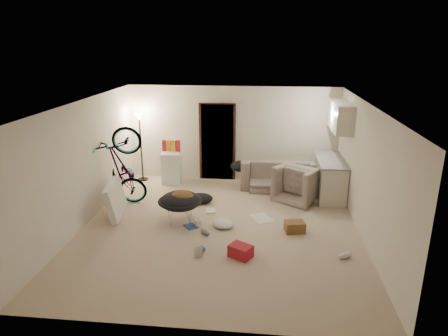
# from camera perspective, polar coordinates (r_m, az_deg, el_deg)

# --- Properties ---
(floor) EXTENTS (5.50, 6.00, 0.02)m
(floor) POSITION_cam_1_polar(r_m,az_deg,el_deg) (8.17, -0.61, -8.53)
(floor) COLOR #C0AD93
(floor) RESTS_ON ground
(ceiling) EXTENTS (5.50, 6.00, 0.02)m
(ceiling) POSITION_cam_1_polar(r_m,az_deg,el_deg) (7.40, -0.67, 9.23)
(ceiling) COLOR white
(ceiling) RESTS_ON wall_back
(wall_back) EXTENTS (5.50, 0.02, 2.50)m
(wall_back) POSITION_cam_1_polar(r_m,az_deg,el_deg) (10.58, 1.24, 4.90)
(wall_back) COLOR silver
(wall_back) RESTS_ON floor
(wall_front) EXTENTS (5.50, 0.02, 2.50)m
(wall_front) POSITION_cam_1_polar(r_m,az_deg,el_deg) (4.95, -4.72, -10.82)
(wall_front) COLOR silver
(wall_front) RESTS_ON floor
(wall_left) EXTENTS (0.02, 6.00, 2.50)m
(wall_left) POSITION_cam_1_polar(r_m,az_deg,el_deg) (8.45, -19.57, 0.52)
(wall_left) COLOR silver
(wall_left) RESTS_ON floor
(wall_right) EXTENTS (0.02, 6.00, 2.50)m
(wall_right) POSITION_cam_1_polar(r_m,az_deg,el_deg) (7.88, 19.72, -0.73)
(wall_right) COLOR silver
(wall_right) RESTS_ON floor
(doorway) EXTENTS (0.85, 0.10, 2.04)m
(doorway) POSITION_cam_1_polar(r_m,az_deg,el_deg) (10.64, -0.94, 3.70)
(doorway) COLOR black
(doorway) RESTS_ON floor
(door_trim) EXTENTS (0.97, 0.04, 2.10)m
(door_trim) POSITION_cam_1_polar(r_m,az_deg,el_deg) (10.61, -0.96, 3.66)
(door_trim) COLOR #321A11
(door_trim) RESTS_ON floor
(floor_lamp) EXTENTS (0.28, 0.28, 1.81)m
(floor_lamp) POSITION_cam_1_polar(r_m,az_deg,el_deg) (10.69, -11.90, 4.97)
(floor_lamp) COLOR black
(floor_lamp) RESTS_ON floor
(kitchen_counter) EXTENTS (0.60, 1.50, 0.88)m
(kitchen_counter) POSITION_cam_1_polar(r_m,az_deg,el_deg) (9.92, 14.83, -1.45)
(kitchen_counter) COLOR beige
(kitchen_counter) RESTS_ON floor
(counter_top) EXTENTS (0.64, 1.54, 0.04)m
(counter_top) POSITION_cam_1_polar(r_m,az_deg,el_deg) (9.79, 15.04, 1.09)
(counter_top) COLOR gray
(counter_top) RESTS_ON kitchen_counter
(kitchen_uppers) EXTENTS (0.38, 1.40, 0.65)m
(kitchen_uppers) POSITION_cam_1_polar(r_m,az_deg,el_deg) (9.57, 16.32, 7.09)
(kitchen_uppers) COLOR beige
(kitchen_uppers) RESTS_ON wall_right
(sofa) EXTENTS (1.92, 0.79, 0.55)m
(sofa) POSITION_cam_1_polar(r_m,az_deg,el_deg) (10.28, 7.76, -1.29)
(sofa) COLOR #383F38
(sofa) RESTS_ON floor
(armchair) EXTENTS (1.26, 1.22, 0.62)m
(armchair) POSITION_cam_1_polar(r_m,az_deg,el_deg) (9.65, 11.04, -2.55)
(armchair) COLOR #383F38
(armchair) RESTS_ON floor
(bicycle) EXTENTS (1.97, 1.02, 1.09)m
(bicycle) POSITION_cam_1_polar(r_m,az_deg,el_deg) (9.32, -14.14, -2.28)
(bicycle) COLOR black
(bicycle) RESTS_ON floor
(book_asset) EXTENTS (0.28, 0.28, 0.02)m
(book_asset) POSITION_cam_1_polar(r_m,az_deg,el_deg) (7.10, -4.23, -12.77)
(book_asset) COLOR #A51827
(book_asset) RESTS_ON floor
(mini_fridge) EXTENTS (0.51, 0.51, 0.82)m
(mini_fridge) POSITION_cam_1_polar(r_m,az_deg,el_deg) (10.61, -7.50, 0.08)
(mini_fridge) COLOR white
(mini_fridge) RESTS_ON floor
(snack_box_0) EXTENTS (0.11, 0.08, 0.30)m
(snack_box_0) POSITION_cam_1_polar(r_m,az_deg,el_deg) (10.49, -8.53, 3.18)
(snack_box_0) COLOR #A51827
(snack_box_0) RESTS_ON mini_fridge
(snack_box_1) EXTENTS (0.11, 0.09, 0.30)m
(snack_box_1) POSITION_cam_1_polar(r_m,az_deg,el_deg) (10.46, -7.89, 3.17)
(snack_box_1) COLOR orange
(snack_box_1) RESTS_ON mini_fridge
(snack_box_2) EXTENTS (0.10, 0.08, 0.30)m
(snack_box_2) POSITION_cam_1_polar(r_m,az_deg,el_deg) (10.43, -7.25, 3.16)
(snack_box_2) COLOR gold
(snack_box_2) RESTS_ON mini_fridge
(snack_box_3) EXTENTS (0.12, 0.10, 0.30)m
(snack_box_3) POSITION_cam_1_polar(r_m,az_deg,el_deg) (10.40, -6.61, 3.14)
(snack_box_3) COLOR #A51827
(snack_box_3) RESTS_ON mini_fridge
(saucer_chair) EXTENTS (0.91, 0.91, 0.65)m
(saucer_chair) POSITION_cam_1_polar(r_m,az_deg,el_deg) (8.29, -6.26, -5.23)
(saucer_chair) COLOR silver
(saucer_chair) RESTS_ON floor
(hoodie) EXTENTS (0.49, 0.42, 0.22)m
(hoodie) POSITION_cam_1_polar(r_m,az_deg,el_deg) (8.18, -6.01, -4.07)
(hoodie) COLOR #52361C
(hoodie) RESTS_ON saucer_chair
(sofa_drape) EXTENTS (0.65, 0.58, 0.28)m
(sofa_drape) POSITION_cam_1_polar(r_m,az_deg,el_deg) (10.21, 2.49, 0.28)
(sofa_drape) COLOR black
(sofa_drape) RESTS_ON sofa
(tv_box) EXTENTS (0.44, 1.13, 0.74)m
(tv_box) POSITION_cam_1_polar(r_m,az_deg,el_deg) (8.89, -15.26, -4.30)
(tv_box) COLOR silver
(tv_box) RESTS_ON floor
(drink_case_a) EXTENTS (0.43, 0.34, 0.22)m
(drink_case_a) POSITION_cam_1_polar(r_m,az_deg,el_deg) (8.06, 10.07, -8.26)
(drink_case_a) COLOR brown
(drink_case_a) RESTS_ON floor
(drink_case_b) EXTENTS (0.47, 0.43, 0.22)m
(drink_case_b) POSITION_cam_1_polar(r_m,az_deg,el_deg) (7.10, 2.40, -11.78)
(drink_case_b) COLOR #A51827
(drink_case_b) RESTS_ON floor
(juicer) EXTENTS (0.15, 0.15, 0.22)m
(juicer) POSITION_cam_1_polar(r_m,az_deg,el_deg) (8.17, -3.68, -7.79)
(juicer) COLOR white
(juicer) RESTS_ON floor
(newspaper) EXTENTS (0.57, 0.62, 0.01)m
(newspaper) POSITION_cam_1_polar(r_m,az_deg,el_deg) (8.59, 5.36, -7.12)
(newspaper) COLOR silver
(newspaper) RESTS_ON floor
(book_blue) EXTENTS (0.33, 0.34, 0.03)m
(book_blue) POSITION_cam_1_polar(r_m,az_deg,el_deg) (8.20, -4.75, -8.30)
(book_blue) COLOR #294496
(book_blue) RESTS_ON floor
(book_white) EXTENTS (0.27, 0.32, 0.03)m
(book_white) POSITION_cam_1_polar(r_m,az_deg,el_deg) (8.89, -1.93, -6.09)
(book_white) COLOR silver
(book_white) RESTS_ON floor
(shoe_1) EXTENTS (0.23, 0.29, 0.10)m
(shoe_1) POSITION_cam_1_polar(r_m,az_deg,el_deg) (9.01, -5.61, -5.57)
(shoe_1) COLOR slate
(shoe_1) RESTS_ON floor
(shoe_2) EXTENTS (0.24, 0.31, 0.11)m
(shoe_2) POSITION_cam_1_polar(r_m,az_deg,el_deg) (7.22, -3.46, -11.80)
(shoe_2) COLOR #294496
(shoe_2) RESTS_ON floor
(shoe_3) EXTENTS (0.26, 0.27, 0.10)m
(shoe_3) POSITION_cam_1_polar(r_m,az_deg,el_deg) (7.87, -2.71, -9.13)
(shoe_3) COLOR slate
(shoe_3) RESTS_ON floor
(shoe_4) EXTENTS (0.31, 0.26, 0.11)m
(shoe_4) POSITION_cam_1_polar(r_m,az_deg,el_deg) (7.40, 16.88, -11.81)
(shoe_4) COLOR white
(shoe_4) RESTS_ON floor
(clothes_lump_a) EXTENTS (0.63, 0.56, 0.19)m
(clothes_lump_a) POSITION_cam_1_polar(r_m,az_deg,el_deg) (9.35, -3.40, -4.32)
(clothes_lump_a) COLOR black
(clothes_lump_a) RESTS_ON floor
(clothes_lump_b) EXTENTS (0.54, 0.54, 0.12)m
(clothes_lump_b) POSITION_cam_1_polar(r_m,az_deg,el_deg) (10.30, 7.09, -2.50)
(clothes_lump_b) COLOR black
(clothes_lump_b) RESTS_ON floor
(clothes_lump_c) EXTENTS (0.59, 0.57, 0.14)m
(clothes_lump_c) POSITION_cam_1_polar(r_m,az_deg,el_deg) (8.15, -0.16, -7.97)
(clothes_lump_c) COLOR silver
(clothes_lump_c) RESTS_ON floor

